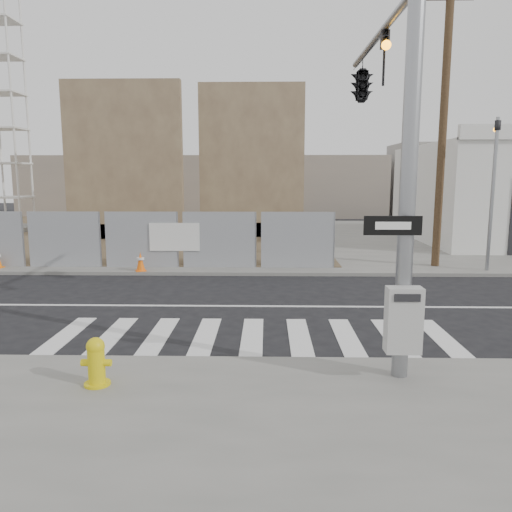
{
  "coord_description": "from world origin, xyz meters",
  "views": [
    {
      "loc": [
        0.3,
        -12.68,
        3.38
      ],
      "look_at": [
        0.03,
        -0.39,
        1.4
      ],
      "focal_mm": 35.0,
      "sensor_mm": 36.0,
      "label": 1
    }
  ],
  "objects_px": {
    "crane_tower": "(2,77)",
    "fire_hydrant": "(96,362)",
    "traffic_cone_d": "(212,255)",
    "signal_pole": "(374,107)",
    "traffic_cone_c": "(141,262)"
  },
  "relations": [
    {
      "from": "traffic_cone_c",
      "to": "fire_hydrant",
      "type": "bearing_deg",
      "value": -79.87
    },
    {
      "from": "traffic_cone_c",
      "to": "traffic_cone_d",
      "type": "bearing_deg",
      "value": 26.59
    },
    {
      "from": "crane_tower",
      "to": "fire_hydrant",
      "type": "bearing_deg",
      "value": -60.46
    },
    {
      "from": "crane_tower",
      "to": "fire_hydrant",
      "type": "xyz_separation_m",
      "value": [
        12.63,
        -22.3,
        -8.52
      ]
    },
    {
      "from": "fire_hydrant",
      "to": "traffic_cone_d",
      "type": "xyz_separation_m",
      "value": [
        0.67,
        10.7,
        0.01
      ]
    },
    {
      "from": "crane_tower",
      "to": "traffic_cone_d",
      "type": "height_order",
      "value": "crane_tower"
    },
    {
      "from": "signal_pole",
      "to": "traffic_cone_d",
      "type": "height_order",
      "value": "signal_pole"
    },
    {
      "from": "traffic_cone_c",
      "to": "traffic_cone_d",
      "type": "xyz_separation_m",
      "value": [
        2.37,
        1.18,
        0.06
      ]
    },
    {
      "from": "signal_pole",
      "to": "crane_tower",
      "type": "xyz_separation_m",
      "value": [
        -17.49,
        19.05,
        4.24
      ]
    },
    {
      "from": "fire_hydrant",
      "to": "traffic_cone_d",
      "type": "bearing_deg",
      "value": 87.81
    },
    {
      "from": "crane_tower",
      "to": "traffic_cone_d",
      "type": "distance_m",
      "value": 19.59
    },
    {
      "from": "signal_pole",
      "to": "crane_tower",
      "type": "relative_size",
      "value": 0.39
    },
    {
      "from": "signal_pole",
      "to": "traffic_cone_c",
      "type": "relative_size",
      "value": 10.42
    },
    {
      "from": "signal_pole",
      "to": "traffic_cone_d",
      "type": "xyz_separation_m",
      "value": [
        -4.2,
        7.45,
        -4.27
      ]
    },
    {
      "from": "traffic_cone_c",
      "to": "traffic_cone_d",
      "type": "relative_size",
      "value": 0.83
    }
  ]
}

